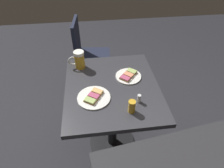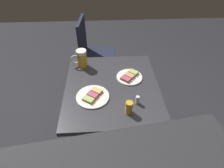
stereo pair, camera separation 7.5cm
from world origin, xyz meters
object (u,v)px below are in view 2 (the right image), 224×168
(beer_mug, at_px, (81,58))
(cafe_chair, at_px, (93,52))
(plate_far, at_px, (93,96))
(beer_glass_small, at_px, (129,108))
(plate_near, at_px, (129,77))
(salt_shaker, at_px, (137,100))

(beer_mug, bearing_deg, cafe_chair, 83.94)
(plate_far, relative_size, beer_mug, 1.55)
(beer_mug, xyz_separation_m, beer_glass_small, (0.33, -0.53, -0.03))
(plate_near, height_order, plate_far, same)
(plate_far, bearing_deg, beer_glass_small, -32.64)
(cafe_chair, bearing_deg, plate_near, 28.98)
(plate_far, distance_m, salt_shaker, 0.31)
(plate_near, bearing_deg, salt_shaker, -86.11)
(beer_mug, height_order, beer_glass_small, beer_mug)
(plate_near, xyz_separation_m, beer_glass_small, (-0.05, -0.35, 0.04))
(beer_mug, bearing_deg, salt_shaker, -48.55)
(cafe_chair, bearing_deg, beer_mug, -0.49)
(plate_near, relative_size, salt_shaker, 3.25)
(beer_glass_small, height_order, cafe_chair, cafe_chair)
(plate_near, height_order, beer_mug, beer_mug)
(plate_far, bearing_deg, salt_shaker, -13.68)
(salt_shaker, height_order, cafe_chair, cafe_chair)
(beer_glass_small, bearing_deg, beer_mug, 122.16)
(beer_glass_small, bearing_deg, cafe_chair, 104.03)
(salt_shaker, distance_m, cafe_chair, 1.10)
(beer_glass_small, relative_size, cafe_chair, 0.10)
(beer_mug, relative_size, salt_shaker, 2.42)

